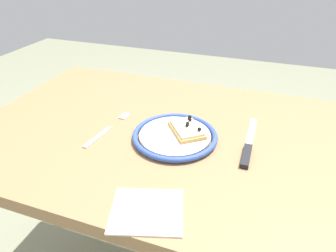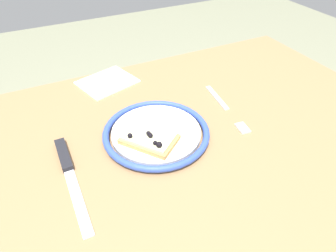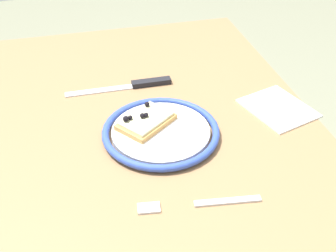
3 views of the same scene
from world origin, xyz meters
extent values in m
cube|color=#936D47|center=(0.00, 0.00, 0.74)|extent=(1.09, 0.71, 0.04)
cylinder|color=#4C4742|center=(0.49, -0.30, 0.36)|extent=(0.05, 0.05, 0.73)
cylinder|color=#4C4742|center=(0.49, 0.30, 0.36)|extent=(0.05, 0.05, 0.73)
cylinder|color=white|center=(0.03, -0.03, 0.77)|extent=(0.19, 0.19, 0.01)
torus|color=#334FB2|center=(0.03, -0.03, 0.77)|extent=(0.23, 0.23, 0.01)
cube|color=tan|center=(0.06, -0.01, 0.78)|extent=(0.12, 0.13, 0.01)
cube|color=beige|center=(0.06, -0.01, 0.79)|extent=(0.11, 0.12, 0.01)
sphere|color=black|center=(0.06, -0.01, 0.80)|extent=(0.01, 0.01, 0.01)
sphere|color=black|center=(0.06, 0.02, 0.80)|extent=(0.01, 0.01, 0.01)
sphere|color=black|center=(0.06, 0.00, 0.80)|extent=(0.01, 0.01, 0.01)
sphere|color=black|center=(0.06, 0.03, 0.80)|extent=(0.01, 0.01, 0.01)
sphere|color=black|center=(0.10, -0.02, 0.80)|extent=(0.01, 0.01, 0.01)
cube|color=silver|center=(0.22, 0.07, 0.76)|extent=(0.02, 0.15, 0.00)
cube|color=black|center=(0.22, -0.05, 0.77)|extent=(0.02, 0.09, 0.01)
cube|color=silver|center=(-0.16, -0.10, 0.76)|extent=(0.03, 0.11, 0.00)
cube|color=silver|center=(-0.15, 0.03, 0.76)|extent=(0.03, 0.04, 0.00)
cube|color=white|center=(0.06, -0.29, 0.76)|extent=(0.17, 0.15, 0.00)
camera|label=1|loc=(0.24, -0.66, 1.20)|focal=31.56mm
camera|label=2|loc=(0.22, 0.41, 1.18)|focal=31.82mm
camera|label=3|loc=(-0.62, 0.12, 1.28)|focal=46.88mm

